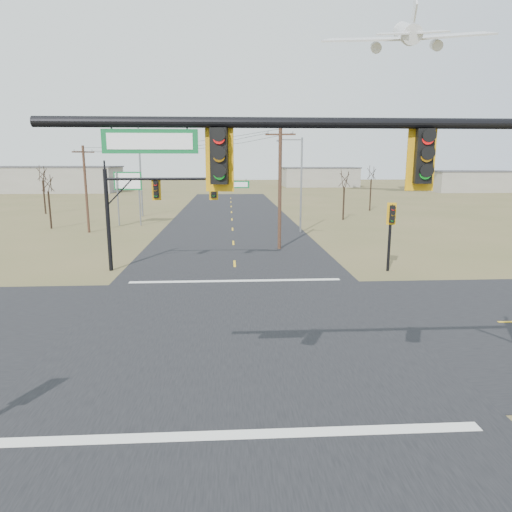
{
  "coord_description": "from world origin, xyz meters",
  "views": [
    {
      "loc": [
        -0.33,
        -17.7,
        6.67
      ],
      "look_at": [
        0.78,
        1.0,
        2.8
      ],
      "focal_mm": 32.0,
      "sensor_mm": 36.0,
      "label": 1
    }
  ],
  "objects_px": {
    "bare_tree_a": "(47,182)",
    "bare_tree_b": "(42,173)",
    "mast_arm_far": "(160,197)",
    "bare_tree_c": "(345,178)",
    "streetlight_a": "(299,180)",
    "utility_pole_near": "(280,187)",
    "utility_pole_far": "(86,188)",
    "streetlight_c": "(142,164)",
    "pedestal_signal_ne": "(391,221)",
    "mast_arm_near": "(444,207)",
    "highway_sign": "(128,187)",
    "bare_tree_d": "(372,172)"
  },
  "relations": [
    {
      "from": "utility_pole_near",
      "to": "bare_tree_b",
      "type": "height_order",
      "value": "utility_pole_near"
    },
    {
      "from": "mast_arm_far",
      "to": "streetlight_c",
      "type": "distance_m",
      "value": 30.33
    },
    {
      "from": "pedestal_signal_ne",
      "to": "highway_sign",
      "type": "xyz_separation_m",
      "value": [
        -20.47,
        22.18,
        0.9
      ]
    },
    {
      "from": "bare_tree_a",
      "to": "bare_tree_b",
      "type": "xyz_separation_m",
      "value": [
        -5.95,
        14.04,
        0.63
      ]
    },
    {
      "from": "mast_arm_far",
      "to": "utility_pole_near",
      "type": "bearing_deg",
      "value": 28.57
    },
    {
      "from": "mast_arm_far",
      "to": "bare_tree_b",
      "type": "distance_m",
      "value": 38.62
    },
    {
      "from": "bare_tree_d",
      "to": "streetlight_c",
      "type": "bearing_deg",
      "value": -171.09
    },
    {
      "from": "mast_arm_near",
      "to": "utility_pole_near",
      "type": "xyz_separation_m",
      "value": [
        -0.43,
        25.95,
        -0.95
      ]
    },
    {
      "from": "pedestal_signal_ne",
      "to": "utility_pole_far",
      "type": "height_order",
      "value": "utility_pole_far"
    },
    {
      "from": "pedestal_signal_ne",
      "to": "mast_arm_near",
      "type": "bearing_deg",
      "value": -86.09
    },
    {
      "from": "streetlight_c",
      "to": "bare_tree_a",
      "type": "xyz_separation_m",
      "value": [
        -7.55,
        -10.54,
        -1.7
      ]
    },
    {
      "from": "mast_arm_far",
      "to": "pedestal_signal_ne",
      "type": "xyz_separation_m",
      "value": [
        14.09,
        -1.28,
        -1.41
      ]
    },
    {
      "from": "bare_tree_a",
      "to": "bare_tree_c",
      "type": "height_order",
      "value": "bare_tree_c"
    },
    {
      "from": "highway_sign",
      "to": "bare_tree_b",
      "type": "distance_m",
      "value": 18.25
    },
    {
      "from": "utility_pole_far",
      "to": "bare_tree_c",
      "type": "xyz_separation_m",
      "value": [
        26.95,
        8.2,
        0.51
      ]
    },
    {
      "from": "streetlight_c",
      "to": "bare_tree_c",
      "type": "xyz_separation_m",
      "value": [
        24.02,
        -5.2,
        -1.58
      ]
    },
    {
      "from": "streetlight_c",
      "to": "bare_tree_b",
      "type": "bearing_deg",
      "value": 145.11
    },
    {
      "from": "bare_tree_b",
      "to": "streetlight_c",
      "type": "bearing_deg",
      "value": -14.55
    },
    {
      "from": "highway_sign",
      "to": "bare_tree_a",
      "type": "bearing_deg",
      "value": -156.19
    },
    {
      "from": "bare_tree_a",
      "to": "utility_pole_near",
      "type": "bearing_deg",
      "value": -29.52
    },
    {
      "from": "pedestal_signal_ne",
      "to": "utility_pole_far",
      "type": "relative_size",
      "value": 0.52
    },
    {
      "from": "mast_arm_near",
      "to": "utility_pole_far",
      "type": "height_order",
      "value": "utility_pole_far"
    },
    {
      "from": "mast_arm_far",
      "to": "streetlight_a",
      "type": "distance_m",
      "value": 18.45
    },
    {
      "from": "mast_arm_near",
      "to": "bare_tree_a",
      "type": "xyz_separation_m",
      "value": [
        -22.49,
        38.44,
        -1.09
      ]
    },
    {
      "from": "mast_arm_near",
      "to": "utility_pole_far",
      "type": "bearing_deg",
      "value": 126.13
    },
    {
      "from": "mast_arm_far",
      "to": "bare_tree_b",
      "type": "height_order",
      "value": "bare_tree_b"
    },
    {
      "from": "pedestal_signal_ne",
      "to": "utility_pole_near",
      "type": "distance_m",
      "value": 10.0
    },
    {
      "from": "highway_sign",
      "to": "bare_tree_d",
      "type": "relative_size",
      "value": 0.87
    },
    {
      "from": "utility_pole_near",
      "to": "streetlight_a",
      "type": "relative_size",
      "value": 1.04
    },
    {
      "from": "mast_arm_near",
      "to": "bare_tree_c",
      "type": "relative_size",
      "value": 1.89
    },
    {
      "from": "utility_pole_near",
      "to": "bare_tree_a",
      "type": "xyz_separation_m",
      "value": [
        -22.06,
        12.49,
        -0.14
      ]
    },
    {
      "from": "mast_arm_far",
      "to": "bare_tree_c",
      "type": "bearing_deg",
      "value": 43.76
    },
    {
      "from": "mast_arm_near",
      "to": "streetlight_c",
      "type": "distance_m",
      "value": 51.21
    },
    {
      "from": "bare_tree_a",
      "to": "pedestal_signal_ne",
      "type": "bearing_deg",
      "value": -35.95
    },
    {
      "from": "streetlight_c",
      "to": "bare_tree_d",
      "type": "xyz_separation_m",
      "value": [
        30.28,
        4.75,
        -1.13
      ]
    },
    {
      "from": "highway_sign",
      "to": "bare_tree_a",
      "type": "xyz_separation_m",
      "value": [
        -7.56,
        -1.84,
        0.65
      ]
    },
    {
      "from": "pedestal_signal_ne",
      "to": "streetlight_a",
      "type": "relative_size",
      "value": 0.48
    },
    {
      "from": "mast_arm_near",
      "to": "utility_pole_far",
      "type": "relative_size",
      "value": 1.41
    },
    {
      "from": "utility_pole_far",
      "to": "streetlight_c",
      "type": "bearing_deg",
      "value": 77.66
    },
    {
      "from": "streetlight_a",
      "to": "bare_tree_d",
      "type": "xyz_separation_m",
      "value": [
        13.01,
        19.45,
        0.27
      ]
    },
    {
      "from": "pedestal_signal_ne",
      "to": "bare_tree_b",
      "type": "height_order",
      "value": "bare_tree_b"
    },
    {
      "from": "mast_arm_far",
      "to": "bare_tree_a",
      "type": "relative_size",
      "value": 1.49
    },
    {
      "from": "highway_sign",
      "to": "streetlight_c",
      "type": "xyz_separation_m",
      "value": [
        -0.01,
        8.69,
        2.35
      ]
    },
    {
      "from": "bare_tree_a",
      "to": "bare_tree_d",
      "type": "distance_m",
      "value": 40.81
    },
    {
      "from": "mast_arm_near",
      "to": "pedestal_signal_ne",
      "type": "xyz_separation_m",
      "value": [
        5.54,
        18.11,
        -2.64
      ]
    },
    {
      "from": "mast_arm_near",
      "to": "bare_tree_c",
      "type": "distance_m",
      "value": 44.72
    },
    {
      "from": "utility_pole_near",
      "to": "bare_tree_d",
      "type": "xyz_separation_m",
      "value": [
        15.77,
        27.78,
        0.43
      ]
    },
    {
      "from": "bare_tree_a",
      "to": "bare_tree_d",
      "type": "relative_size",
      "value": 0.91
    },
    {
      "from": "mast_arm_far",
      "to": "highway_sign",
      "type": "height_order",
      "value": "mast_arm_far"
    },
    {
      "from": "mast_arm_far",
      "to": "bare_tree_a",
      "type": "bearing_deg",
      "value": 115.82
    }
  ]
}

